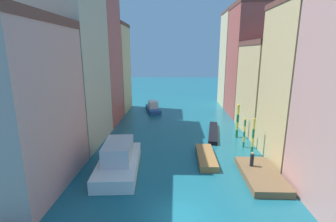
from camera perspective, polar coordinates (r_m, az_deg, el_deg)
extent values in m
plane|color=#196070|center=(41.89, 2.09, -2.70)|extent=(154.00, 154.00, 0.00)
cube|color=tan|center=(24.17, -31.64, 0.12)|extent=(7.27, 11.23, 13.94)
cube|color=brown|center=(23.83, -33.94, 17.59)|extent=(7.42, 11.46, 0.78)
cube|color=#BCB299|center=(33.53, -21.92, 9.79)|extent=(7.27, 10.47, 20.17)
cube|color=#B25147|center=(42.41, -16.84, 11.34)|extent=(7.27, 8.31, 20.99)
cube|color=#DBB77A|center=(50.90, -13.55, 9.31)|extent=(7.27, 8.20, 16.53)
cube|color=brown|center=(51.03, -14.12, 18.97)|extent=(7.42, 8.36, 0.65)
cube|color=#DBB77A|center=(29.71, 29.70, 4.89)|extent=(7.27, 8.26, 16.34)
cube|color=brown|center=(29.88, 31.73, 21.08)|extent=(7.42, 8.42, 0.58)
cube|color=#DBB77A|center=(38.93, 22.69, 4.55)|extent=(7.27, 10.50, 12.67)
cube|color=brown|center=(38.57, 23.63, 14.38)|extent=(7.42, 10.71, 0.69)
cube|color=#B25147|center=(48.21, 18.81, 10.49)|extent=(7.27, 9.26, 19.45)
cube|color=brown|center=(48.84, 19.78, 22.40)|extent=(7.42, 9.44, 0.79)
cube|color=beige|center=(56.95, 16.18, 11.18)|extent=(7.27, 7.94, 19.71)
cube|color=brown|center=(57.51, 16.88, 21.26)|extent=(7.42, 8.10, 0.47)
cube|color=brown|center=(25.68, 20.89, -13.80)|extent=(3.40, 6.94, 0.65)
cylinder|color=black|center=(26.19, 18.99, -10.81)|extent=(0.36, 0.36, 1.22)
sphere|color=tan|center=(25.90, 19.11, -9.31)|extent=(0.26, 0.26, 0.26)
cylinder|color=#197247|center=(30.54, 18.98, -8.74)|extent=(0.27, 0.27, 1.06)
cylinder|color=#E5D14C|center=(30.16, 19.14, -6.87)|extent=(0.27, 0.27, 1.06)
cylinder|color=#197247|center=(29.82, 19.30, -4.95)|extent=(0.27, 0.27, 1.06)
cylinder|color=#E5D14C|center=(29.51, 19.46, -2.99)|extent=(0.27, 0.27, 1.06)
sphere|color=gold|center=(29.35, 19.56, -1.80)|extent=(0.29, 0.29, 0.29)
cylinder|color=#197247|center=(32.66, 17.21, -7.47)|extent=(0.25, 0.25, 0.70)
cylinder|color=#E5D14C|center=(32.42, 17.30, -6.31)|extent=(0.25, 0.25, 0.70)
cylinder|color=#197247|center=(32.19, 17.38, -5.13)|extent=(0.25, 0.25, 0.70)
cylinder|color=#E5D14C|center=(31.98, 17.47, -3.93)|extent=(0.25, 0.25, 0.70)
cylinder|color=#197247|center=(31.78, 17.56, -2.72)|extent=(0.25, 0.25, 0.70)
sphere|color=gold|center=(31.67, 17.62, -1.94)|extent=(0.27, 0.27, 0.27)
cylinder|color=#197247|center=(35.97, 15.75, -5.07)|extent=(0.35, 0.35, 1.11)
cylinder|color=#E5D14C|center=(35.64, 15.86, -3.37)|extent=(0.35, 0.35, 1.11)
cylinder|color=#197247|center=(35.34, 15.98, -1.65)|extent=(0.35, 0.35, 1.11)
cylinder|color=#E5D14C|center=(35.07, 16.10, 0.10)|extent=(0.35, 0.35, 1.11)
sphere|color=gold|center=(34.92, 16.17, 1.21)|extent=(0.39, 0.39, 0.39)
cube|color=white|center=(25.91, -11.40, -12.14)|extent=(4.51, 9.33, 1.24)
cube|color=silver|center=(25.29, -11.56, -9.04)|extent=(2.98, 4.86, 1.80)
cube|color=black|center=(36.62, 10.51, -4.90)|extent=(2.66, 9.40, 0.55)
cube|color=#234C93|center=(49.77, -3.51, 0.38)|extent=(3.80, 7.11, 0.77)
cube|color=silver|center=(49.54, -3.53, 1.57)|extent=(2.36, 3.11, 1.35)
cube|color=olive|center=(28.13, 8.85, -10.53)|extent=(1.91, 6.32, 0.66)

